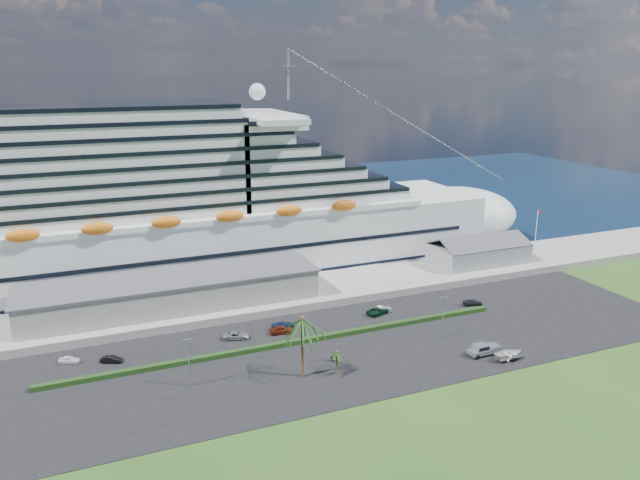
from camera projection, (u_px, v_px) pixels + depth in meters
name	position (u px, v px, depth m)	size (l,w,h in m)	color
ground	(367.00, 376.00, 104.33)	(420.00, 420.00, 0.00)	#254A18
asphalt_lot	(340.00, 349.00, 114.07)	(140.00, 38.00, 0.12)	black
wharf	(286.00, 293.00, 139.56)	(240.00, 20.00, 1.80)	gray
water	(199.00, 213.00, 219.62)	(420.00, 160.00, 0.02)	black
cruise_ship	(166.00, 211.00, 148.50)	(191.00, 38.00, 54.00)	silver
terminal_building	(172.00, 291.00, 129.09)	(61.00, 15.00, 6.30)	gray
port_shed	(479.00, 252.00, 158.05)	(24.00, 12.31, 7.37)	gray
flagpole	(536.00, 230.00, 163.75)	(1.08, 0.16, 12.00)	silver
hedge	(289.00, 343.00, 115.37)	(88.00, 1.10, 0.90)	black
lamp_post_left	(189.00, 357.00, 99.50)	(1.60, 0.35, 8.27)	gray
lamp_post_right	(443.00, 312.00, 117.45)	(1.60, 0.35, 8.27)	gray
palm_tall	(302.00, 326.00, 101.64)	(8.82, 8.82, 11.13)	#47301E
palm_short	(337.00, 355.00, 103.87)	(3.53, 3.53, 4.56)	#47301E
parked_car_0	(69.00, 360.00, 108.50)	(1.47, 3.67, 1.25)	white
parked_car_1	(112.00, 359.00, 108.65)	(1.32, 3.78, 1.25)	black
parked_car_2	(236.00, 335.00, 118.08)	(2.30, 4.98, 1.38)	gray
parked_car_3	(283.00, 325.00, 122.85)	(1.89, 4.65, 1.35)	navy
parked_car_4	(282.00, 330.00, 120.34)	(1.85, 4.60, 1.57)	maroon
parked_car_5	(383.00, 309.00, 130.60)	(1.46, 4.19, 1.38)	#A4A4AB
parked_car_6	(378.00, 311.00, 129.86)	(2.46, 5.34, 1.48)	black
parked_car_7	(473.00, 302.00, 134.62)	(1.74, 4.28, 1.24)	black
pickup_truck	(484.00, 349.00, 111.34)	(6.08, 2.43, 2.14)	black
boat_trailer	(509.00, 354.00, 109.50)	(6.29, 4.03, 1.81)	gray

